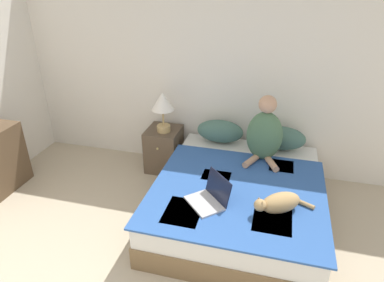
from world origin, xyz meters
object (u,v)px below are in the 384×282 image
object	(u,v)px
pillow_far	(281,138)
laptop_open	(209,197)
pillow_near	(220,131)
table_lamp	(163,105)
cat_tabby	(279,203)
person_sitting	(265,133)
bed	(239,199)
nightstand	(164,149)

from	to	relation	value
pillow_far	laptop_open	world-z (taller)	pillow_far
pillow_near	laptop_open	distance (m)	1.26
table_lamp	pillow_far	bearing A→B (deg)	4.10
pillow_far	cat_tabby	bearing A→B (deg)	-88.69
pillow_far	laptop_open	distance (m)	1.39
laptop_open	person_sitting	bearing A→B (deg)	112.83
pillow_near	laptop_open	xyz separation A→B (m)	(0.14, -1.25, -0.08)
person_sitting	laptop_open	xyz separation A→B (m)	(-0.41, -0.94, -0.27)
bed	table_lamp	world-z (taller)	table_lamp
bed	person_sitting	bearing A→B (deg)	70.13
nightstand	cat_tabby	bearing A→B (deg)	-38.13
person_sitting	laptop_open	world-z (taller)	person_sitting
nightstand	table_lamp	distance (m)	0.64
pillow_near	pillow_far	distance (m)	0.73
bed	pillow_near	bearing A→B (deg)	114.27
person_sitting	table_lamp	xyz separation A→B (m)	(-1.25, 0.21, 0.14)
nightstand	table_lamp	world-z (taller)	table_lamp
nightstand	pillow_near	bearing A→B (deg)	4.47
nightstand	bed	bearing A→B (deg)	-34.76
pillow_far	table_lamp	bearing A→B (deg)	-175.90
person_sitting	nightstand	bearing A→B (deg)	168.66
nightstand	table_lamp	size ratio (longest dim) A/B	1.10
laptop_open	table_lamp	size ratio (longest dim) A/B	0.91
bed	laptop_open	distance (m)	0.57
pillow_far	person_sitting	bearing A→B (deg)	-120.76
bed	pillow_near	size ratio (longest dim) A/B	3.43
pillow_near	cat_tabby	world-z (taller)	pillow_near
pillow_near	person_sitting	size ratio (longest dim) A/B	0.76
pillow_near	laptop_open	world-z (taller)	pillow_near
pillow_near	cat_tabby	bearing A→B (deg)	-58.08
bed	nightstand	distance (m)	1.33
table_lamp	bed	bearing A→B (deg)	-33.70
bed	pillow_far	world-z (taller)	pillow_far
nightstand	pillow_far	bearing A→B (deg)	2.22
bed	cat_tabby	world-z (taller)	cat_tabby
bed	pillow_far	distance (m)	0.97
pillow_far	nightstand	world-z (taller)	pillow_far
bed	pillow_near	xyz separation A→B (m)	(-0.37, 0.81, 0.37)
cat_tabby	pillow_far	bearing A→B (deg)	-122.86
nightstand	table_lamp	xyz separation A→B (m)	(0.02, -0.05, 0.64)
pillow_far	table_lamp	xyz separation A→B (m)	(-1.43, -0.10, 0.32)
cat_tabby	table_lamp	xyz separation A→B (m)	(-1.46, 1.12, 0.36)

